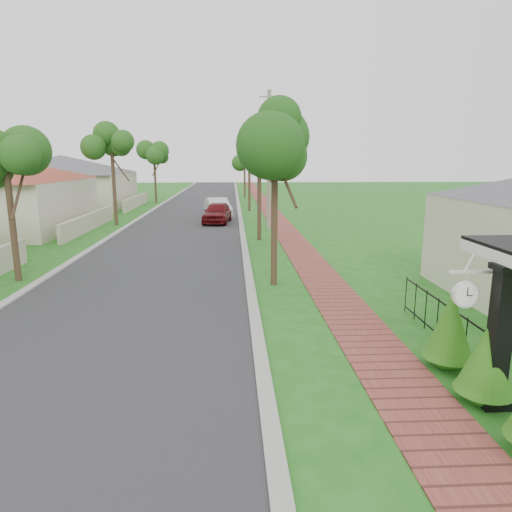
# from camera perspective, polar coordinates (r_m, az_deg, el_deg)

# --- Properties ---
(ground) EXTENTS (160.00, 160.00, 0.00)m
(ground) POSITION_cam_1_polar(r_m,az_deg,el_deg) (9.03, -3.26, -15.67)
(ground) COLOR #1D5F16
(ground) RESTS_ON ground
(road) EXTENTS (7.00, 120.00, 0.02)m
(road) POSITION_cam_1_polar(r_m,az_deg,el_deg) (28.48, -9.16, 3.33)
(road) COLOR #28282B
(road) RESTS_ON ground
(kerb_right) EXTENTS (0.30, 120.00, 0.10)m
(kerb_right) POSITION_cam_1_polar(r_m,az_deg,el_deg) (28.32, -1.79, 3.43)
(kerb_right) COLOR #9E9E99
(kerb_right) RESTS_ON ground
(kerb_left) EXTENTS (0.30, 120.00, 0.10)m
(kerb_left) POSITION_cam_1_polar(r_m,az_deg,el_deg) (29.10, -16.34, 3.18)
(kerb_left) COLOR #9E9E99
(kerb_left) RESTS_ON ground
(sidewalk) EXTENTS (1.50, 120.00, 0.03)m
(sidewalk) POSITION_cam_1_polar(r_m,az_deg,el_deg) (28.49, 3.45, 3.47)
(sidewalk) COLOR brown
(sidewalk) RESTS_ON ground
(porch_post) EXTENTS (0.48, 0.48, 2.52)m
(porch_post) POSITION_cam_1_polar(r_m,az_deg,el_deg) (8.85, 28.04, -9.75)
(porch_post) COLOR black
(porch_post) RESTS_ON ground
(picket_fence) EXTENTS (0.03, 8.02, 1.00)m
(picket_fence) POSITION_cam_1_polar(r_m,az_deg,el_deg) (10.03, 26.52, -10.71)
(picket_fence) COLOR black
(picket_fence) RESTS_ON ground
(street_trees) EXTENTS (10.70, 37.65, 5.89)m
(street_trees) POSITION_cam_1_polar(r_m,az_deg,el_deg) (34.97, -8.01, 12.39)
(street_trees) COLOR #382619
(street_trees) RESTS_ON ground
(hedge_row) EXTENTS (0.89, 4.96, 2.00)m
(hedge_row) POSITION_cam_1_polar(r_m,az_deg,el_deg) (8.47, 29.26, -12.98)
(hedge_row) COLOR #1D6013
(hedge_row) RESTS_ON ground
(far_house_grey) EXTENTS (15.56, 15.56, 4.60)m
(far_house_grey) POSITION_cam_1_polar(r_m,az_deg,el_deg) (44.65, -22.94, 8.64)
(far_house_grey) COLOR beige
(far_house_grey) RESTS_ON ground
(parked_car_red) EXTENTS (2.12, 4.26, 1.40)m
(parked_car_red) POSITION_cam_1_polar(r_m,az_deg,el_deg) (30.95, -4.87, 5.42)
(parked_car_red) COLOR #5D0E12
(parked_car_red) RESTS_ON ground
(parked_car_white) EXTENTS (2.32, 4.46, 1.40)m
(parked_car_white) POSITION_cam_1_polar(r_m,az_deg,el_deg) (34.04, -4.80, 6.01)
(parked_car_white) COLOR silver
(parked_car_white) RESTS_ON ground
(near_tree) EXTENTS (2.30, 2.30, 5.90)m
(near_tree) POSITION_cam_1_polar(r_m,az_deg,el_deg) (15.08, 2.39, 13.91)
(near_tree) COLOR #382619
(near_tree) RESTS_ON ground
(utility_pole) EXTENTS (1.20, 0.24, 8.19)m
(utility_pole) POSITION_cam_1_polar(r_m,az_deg,el_deg) (27.91, 1.62, 11.86)
(utility_pole) COLOR gray
(utility_pole) RESTS_ON ground
(station_clock) EXTENTS (0.77, 0.13, 0.65)m
(station_clock) POSITION_cam_1_polar(r_m,az_deg,el_deg) (8.60, 24.75, -4.21)
(station_clock) COLOR white
(station_clock) RESTS_ON ground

